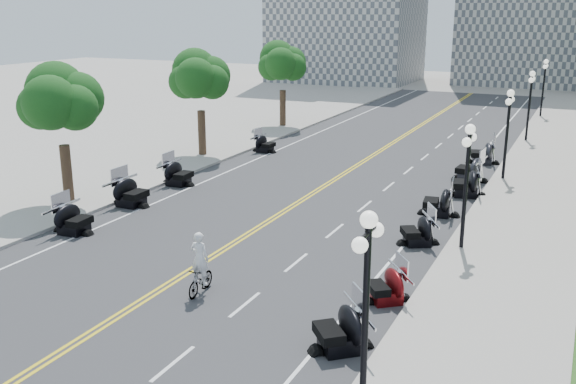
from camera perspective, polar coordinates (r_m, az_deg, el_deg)
The scene contains 45 objects.
ground at distance 25.91m, azimuth -5.73°, elevation -5.12°, with size 160.00×160.00×0.00m, color gray.
road at distance 34.40m, azimuth 2.87°, elevation 0.29°, with size 16.00×90.00×0.01m, color #333335.
centerline_yellow_a at distance 34.44m, azimuth 2.69°, elevation 0.33°, with size 0.12×90.00×0.00m, color yellow.
centerline_yellow_b at distance 34.36m, azimuth 3.06°, elevation 0.28°, with size 0.12×90.00×0.00m, color yellow.
edge_line_north at distance 32.59m, azimuth 13.31°, elevation -1.01°, with size 0.12×90.00×0.00m, color white.
edge_line_south at distance 37.23m, azimuth -6.25°, elevation 1.44°, with size 0.12×90.00×0.00m, color white.
lane_dash_4 at distance 18.29m, azimuth -10.18°, elevation -14.76°, with size 0.12×2.00×0.00m, color white.
lane_dash_5 at distance 21.25m, azimuth -3.86°, elevation -9.94°, with size 0.12×2.00×0.00m, color white.
lane_dash_6 at distance 24.50m, azimuth 0.74°, elevation -6.27°, with size 0.12×2.00×0.00m, color white.
lane_dash_7 at distance 27.95m, azimuth 4.18°, elevation -3.46°, with size 0.12×2.00×0.00m, color white.
lane_dash_8 at distance 31.53m, azimuth 6.84°, elevation -1.26°, with size 0.12×2.00×0.00m, color white.
lane_dash_9 at distance 35.20m, azimuth 8.94°, elevation 0.49°, with size 0.12×2.00×0.00m, color white.
lane_dash_10 at distance 38.93m, azimuth 10.65°, elevation 1.90°, with size 0.12×2.00×0.00m, color white.
lane_dash_11 at distance 42.72m, azimuth 12.06°, elevation 3.06°, with size 0.12×2.00×0.00m, color white.
lane_dash_12 at distance 46.54m, azimuth 13.24°, elevation 4.04°, with size 0.12×2.00×0.00m, color white.
lane_dash_13 at distance 50.38m, azimuth 14.24°, elevation 4.86°, with size 0.12×2.00×0.00m, color white.
lane_dash_14 at distance 54.25m, azimuth 15.10°, elevation 5.56°, with size 0.12×2.00×0.00m, color white.
lane_dash_15 at distance 58.14m, azimuth 15.85°, elevation 6.17°, with size 0.12×2.00×0.00m, color white.
lane_dash_16 at distance 62.04m, azimuth 16.51°, elevation 6.71°, with size 0.12×2.00×0.00m, color white.
lane_dash_17 at distance 65.95m, azimuth 17.09°, elevation 7.17°, with size 0.12×2.00×0.00m, color white.
lane_dash_18 at distance 69.88m, azimuth 17.60°, elevation 7.59°, with size 0.12×2.00×0.00m, color white.
lane_dash_19 at distance 73.81m, azimuth 18.07°, elevation 7.96°, with size 0.12×2.00×0.00m, color white.
sidewalk_north at distance 32.04m, azimuth 20.48°, elevation -1.78°, with size 5.00×90.00×0.15m, color #9E9991.
sidewalk_south at distance 39.48m, azimuth -11.34°, elevation 2.15°, with size 5.00×90.00×0.15m, color #9E9991.
street_lamp_1 at distance 14.84m, azimuth 6.89°, elevation -10.92°, with size 0.50×1.20×4.90m, color black, non-canonical shape.
street_lamp_2 at distance 25.82m, azimuth 15.52°, elevation 0.37°, with size 0.50×1.20×4.90m, color black, non-canonical shape.
street_lamp_3 at distance 37.44m, azimuth 18.87°, elevation 4.82°, with size 0.50×1.20×4.90m, color black, non-canonical shape.
street_lamp_4 at distance 49.24m, azimuth 20.65°, elevation 7.14°, with size 0.50×1.20×4.90m, color black, non-canonical shape.
street_lamp_5 at distance 61.11m, azimuth 21.74°, elevation 8.56°, with size 0.50×1.20×4.90m, color black, non-canonical shape.
tree_2 at distance 32.34m, azimuth -19.56°, elevation 6.99°, with size 4.80×4.80×9.20m, color #235619, non-canonical shape.
tree_3 at distance 41.62m, azimuth -7.82°, elevation 9.56°, with size 4.80×4.80×9.20m, color #235619, non-canonical shape.
tree_4 at distance 52.03m, azimuth -0.48°, elevation 10.95°, with size 4.80×4.80×9.20m, color #235619, non-canonical shape.
motorcycle_n_4 at distance 18.38m, azimuth 4.64°, elevation -11.85°, with size 2.05×2.05×1.44m, color black, non-canonical shape.
motorcycle_n_5 at distance 21.40m, azimuth 8.72°, elevation -8.07°, with size 1.80×1.80×1.26m, color #590A0C, non-canonical shape.
motorcycle_n_6 at distance 26.63m, azimuth 11.45°, elevation -3.25°, with size 1.90×1.90×1.33m, color black, non-canonical shape.
motorcycle_n_7 at distance 30.56m, azimuth 13.22°, elevation -0.72°, with size 2.09×2.09×1.46m, color black, non-canonical shape.
motorcycle_n_8 at distance 34.05m, azimuth 15.54°, elevation 0.90°, with size 2.23×2.23×1.56m, color black, non-canonical shape.
motorcycle_n_9 at distance 37.22m, azimuth 15.87°, elevation 2.11°, with size 2.18×2.18×1.53m, color black, non-canonical shape.
motorcycle_n_10 at distance 41.63m, azimuth 16.91°, elevation 3.46°, with size 2.19×2.19×1.53m, color black, non-canonical shape.
motorcycle_s_5 at distance 28.89m, azimuth -18.56°, elevation -2.15°, with size 2.04×2.04×1.43m, color black, non-canonical shape.
motorcycle_s_6 at distance 32.11m, azimuth -13.82°, elevation 0.11°, with size 2.19×2.19×1.53m, color black, non-canonical shape.
motorcycle_s_7 at distance 35.42m, azimuth -9.74°, elevation 1.75°, with size 2.08×2.08×1.46m, color black, non-canonical shape.
motorcycle_s_9 at distance 43.17m, azimuth -2.07°, elevation 4.40°, with size 1.83×1.83×1.28m, color black, non-canonical shape.
bicycle at distance 21.99m, azimuth -7.78°, elevation -7.77°, with size 0.46×1.62×0.97m, color #A51414.
cyclist_rider at distance 21.46m, azimuth -7.92°, elevation -4.31°, with size 0.68×0.44×1.85m, color white.
Camera 1 is at (12.67, -20.61, 9.27)m, focal length 40.00 mm.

